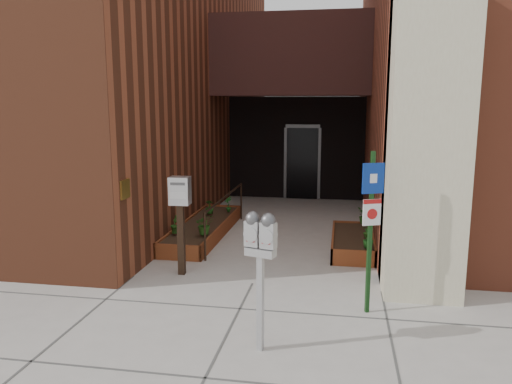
% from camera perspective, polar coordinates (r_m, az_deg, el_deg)
% --- Properties ---
extents(ground, '(80.00, 80.00, 0.00)m').
position_cam_1_polar(ground, '(8.06, -0.43, -10.42)').
color(ground, '#9E9991').
rests_on(ground, ground).
extents(architecture, '(20.00, 14.60, 10.00)m').
position_cam_1_polar(architecture, '(14.55, 3.88, 18.67)').
color(architecture, brown).
rests_on(architecture, ground).
extents(planter_left, '(0.90, 3.60, 0.30)m').
position_cam_1_polar(planter_left, '(10.87, -5.97, -4.25)').
color(planter_left, maroon).
rests_on(planter_left, ground).
extents(planter_right, '(0.80, 2.20, 0.30)m').
position_cam_1_polar(planter_right, '(10.00, 10.96, -5.68)').
color(planter_right, maroon).
rests_on(planter_right, ground).
extents(handrail, '(0.04, 3.34, 0.90)m').
position_cam_1_polar(handrail, '(10.56, -3.49, -1.23)').
color(handrail, black).
rests_on(handrail, ground).
extents(parking_meter, '(0.38, 0.23, 1.64)m').
position_cam_1_polar(parking_meter, '(5.62, 0.51, -6.01)').
color(parking_meter, '#ABABAE').
rests_on(parking_meter, ground).
extents(sign_post, '(0.29, 0.13, 2.22)m').
position_cam_1_polar(sign_post, '(6.78, 13.03, -2.64)').
color(sign_post, '#153914').
rests_on(sign_post, ground).
extents(payment_dropbox, '(0.34, 0.26, 1.65)m').
position_cam_1_polar(payment_dropbox, '(8.25, -8.65, -1.43)').
color(payment_dropbox, black).
rests_on(payment_dropbox, ground).
extents(shrub_left_a, '(0.48, 0.48, 0.40)m').
position_cam_1_polar(shrub_left_a, '(9.77, -5.89, -3.69)').
color(shrub_left_a, '#225016').
rests_on(shrub_left_a, planter_left).
extents(shrub_left_b, '(0.23, 0.23, 0.36)m').
position_cam_1_polar(shrub_left_b, '(9.93, -9.26, -3.64)').
color(shrub_left_b, '#235117').
rests_on(shrub_left_b, planter_left).
extents(shrub_left_c, '(0.21, 0.21, 0.32)m').
position_cam_1_polar(shrub_left_c, '(11.55, -5.32, -1.70)').
color(shrub_left_c, '#1F5217').
rests_on(shrub_left_c, planter_left).
extents(shrub_left_d, '(0.27, 0.27, 0.36)m').
position_cam_1_polar(shrub_left_d, '(11.72, -3.18, -1.40)').
color(shrub_left_d, '#1A5D1B').
rests_on(shrub_left_d, planter_left).
extents(shrub_right_a, '(0.25, 0.25, 0.34)m').
position_cam_1_polar(shrub_right_a, '(9.05, 12.73, -5.21)').
color(shrub_right_a, '#1B5819').
rests_on(shrub_right_a, planter_right).
extents(shrub_right_b, '(0.18, 0.18, 0.33)m').
position_cam_1_polar(shrub_right_b, '(9.73, 12.53, -4.16)').
color(shrub_right_b, '#2E631C').
rests_on(shrub_right_b, planter_right).
extents(shrub_right_c, '(0.33, 0.33, 0.35)m').
position_cam_1_polar(shrub_right_c, '(10.79, 12.27, -2.67)').
color(shrub_right_c, '#255718').
rests_on(shrub_right_c, planter_right).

